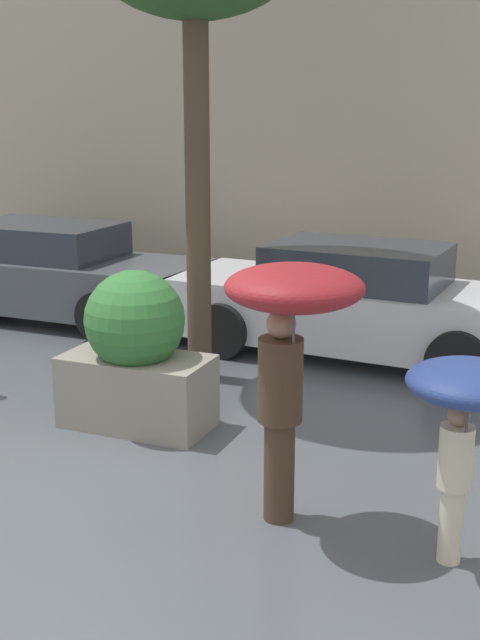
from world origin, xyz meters
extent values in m
plane|color=#51565B|center=(0.00, 0.00, 0.00)|extent=(40.00, 40.00, 0.00)
cube|color=#B7A88E|center=(0.00, 6.50, 3.00)|extent=(18.00, 0.30, 6.00)
cube|color=gray|center=(-0.14, 1.29, 0.34)|extent=(1.38, 0.71, 0.68)
sphere|color=#337033|center=(-0.14, 1.29, 1.03)|extent=(0.93, 0.93, 0.93)
cylinder|color=#473323|center=(1.70, 0.12, 0.38)|extent=(0.22, 0.22, 0.76)
cylinder|color=#473323|center=(1.70, 0.12, 1.07)|extent=(0.32, 0.32, 0.61)
sphere|color=#997056|center=(1.70, 0.12, 1.47)|extent=(0.21, 0.21, 0.21)
cylinder|color=#4C4C51|center=(1.81, 0.04, 1.43)|extent=(0.02, 0.02, 0.66)
ellipsoid|color=maroon|center=(1.81, 0.04, 1.76)|extent=(0.94, 0.94, 0.30)
cylinder|color=beige|center=(2.93, 0.01, 0.27)|extent=(0.16, 0.16, 0.53)
cylinder|color=beige|center=(2.93, 0.01, 0.75)|extent=(0.22, 0.22, 0.42)
sphere|color=#997056|center=(2.93, 0.01, 1.03)|extent=(0.14, 0.14, 0.14)
cylinder|color=#4C4C51|center=(2.99, -0.08, 1.02)|extent=(0.02, 0.02, 0.51)
ellipsoid|color=navy|center=(2.99, -0.08, 1.28)|extent=(0.78, 0.78, 0.25)
cube|color=silver|center=(1.18, 4.31, 0.53)|extent=(4.61, 1.96, 0.70)
cube|color=#2D333D|center=(1.18, 4.31, 1.12)|extent=(2.12, 1.54, 0.47)
cylinder|color=black|center=(-0.27, 3.58, 0.34)|extent=(0.69, 0.27, 0.67)
cylinder|color=black|center=(-0.16, 5.23, 0.34)|extent=(0.69, 0.27, 0.67)
cylinder|color=black|center=(2.52, 3.39, 0.34)|extent=(0.69, 0.27, 0.67)
cube|color=#4C5156|center=(-3.41, 4.42, 0.53)|extent=(4.69, 1.67, 0.70)
cube|color=#2D333D|center=(-3.41, 4.42, 1.12)|extent=(2.11, 1.41, 0.47)
cylinder|color=black|center=(-4.86, 5.25, 0.34)|extent=(0.67, 0.22, 0.67)
cylinder|color=black|center=(-1.96, 3.59, 0.34)|extent=(0.67, 0.22, 0.67)
cylinder|color=black|center=(-1.96, 5.25, 0.34)|extent=(0.67, 0.22, 0.67)
cylinder|color=brown|center=(-0.20, 2.80, 2.08)|extent=(0.26, 0.26, 4.16)
camera|label=1|loc=(3.46, -4.90, 2.89)|focal=45.00mm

